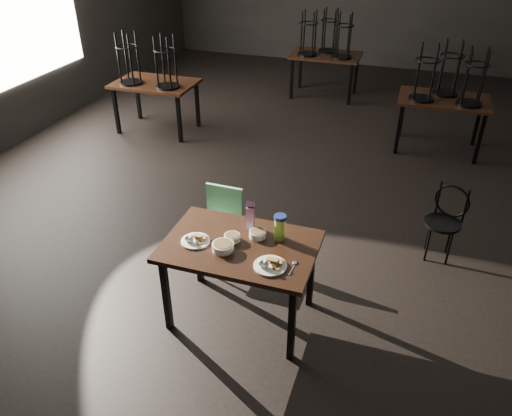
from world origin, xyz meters
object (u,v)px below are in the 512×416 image
(water_bottle, at_px, (280,227))
(bentwood_chair, at_px, (446,217))
(juice_carton, at_px, (250,216))
(school_chair, at_px, (221,220))
(main_table, at_px, (240,252))

(water_bottle, bearing_deg, bentwood_chair, 44.31)
(juice_carton, height_order, school_chair, juice_carton)
(juice_carton, xyz_separation_m, school_chair, (-0.44, 0.43, -0.39))
(juice_carton, relative_size, water_bottle, 1.17)
(juice_carton, xyz_separation_m, bentwood_chair, (1.58, 1.21, -0.42))
(main_table, distance_m, juice_carton, 0.32)
(main_table, xyz_separation_m, school_chair, (-0.44, 0.67, -0.20))
(school_chair, bearing_deg, water_bottle, -33.68)
(main_table, relative_size, school_chair, 1.53)
(bentwood_chair, distance_m, school_chair, 2.17)
(main_table, xyz_separation_m, water_bottle, (0.27, 0.17, 0.19))
(water_bottle, bearing_deg, school_chair, 144.93)
(main_table, relative_size, juice_carton, 4.74)
(main_table, xyz_separation_m, juice_carton, (0.00, 0.25, 0.20))
(juice_carton, bearing_deg, school_chair, 136.11)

